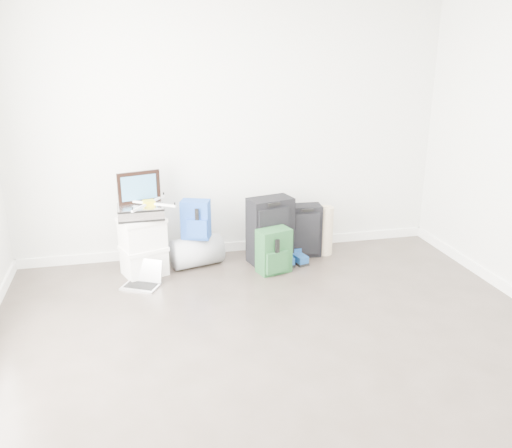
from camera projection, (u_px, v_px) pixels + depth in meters
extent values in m
plane|color=#362E27|center=(301.00, 382.00, 3.66)|extent=(5.00, 5.00, 0.00)
cube|color=silver|center=(231.00, 128.00, 5.54)|extent=(4.50, 0.02, 2.70)
cube|color=white|center=(233.00, 247.00, 5.94)|extent=(4.50, 0.02, 0.10)
cube|color=white|center=(144.00, 262.00, 5.32)|extent=(0.47, 0.42, 0.25)
cube|color=white|center=(143.00, 248.00, 5.28)|extent=(0.50, 0.45, 0.04)
cube|color=white|center=(142.00, 234.00, 5.23)|extent=(0.47, 0.42, 0.25)
cube|color=white|center=(141.00, 220.00, 5.18)|extent=(0.50, 0.45, 0.04)
cube|color=#B2B2B7|center=(141.00, 212.00, 5.16)|extent=(0.43, 0.31, 0.12)
cube|color=black|center=(139.00, 187.00, 5.18)|extent=(0.41, 0.13, 0.31)
cube|color=#23638E|center=(139.00, 188.00, 5.17)|extent=(0.33, 0.10, 0.24)
cube|color=gold|center=(149.00, 203.00, 5.13)|extent=(0.12, 0.12, 0.05)
cube|color=white|center=(157.00, 199.00, 5.26)|extent=(0.18, 0.25, 0.02)
cube|color=white|center=(136.00, 202.00, 5.18)|extent=(0.25, 0.18, 0.02)
cube|color=white|center=(141.00, 207.00, 5.00)|extent=(0.18, 0.25, 0.02)
cube|color=white|center=(162.00, 205.00, 5.08)|extent=(0.25, 0.18, 0.02)
cylinder|color=gray|center=(197.00, 251.00, 5.52)|extent=(0.57, 0.43, 0.31)
cube|color=#173795|center=(196.00, 219.00, 5.39)|extent=(0.32, 0.25, 0.39)
cube|color=#173795|center=(197.00, 229.00, 5.33)|extent=(0.21, 0.12, 0.19)
cube|color=black|center=(270.00, 230.00, 5.57)|extent=(0.49, 0.35, 0.69)
cube|color=black|center=(274.00, 235.00, 5.44)|extent=(0.33, 0.11, 0.55)
cube|color=black|center=(274.00, 204.00, 5.34)|extent=(0.14, 0.06, 0.03)
cube|color=#153A1A|center=(274.00, 251.00, 5.35)|extent=(0.36, 0.27, 0.45)
cube|color=#153A1A|center=(277.00, 262.00, 5.27)|extent=(0.24, 0.13, 0.21)
cube|color=black|center=(304.00, 230.00, 5.76)|extent=(0.37, 0.22, 0.56)
cube|color=black|center=(307.00, 234.00, 5.65)|extent=(0.27, 0.05, 0.45)
cube|color=black|center=(308.00, 210.00, 5.57)|extent=(0.12, 0.03, 0.03)
cube|color=black|center=(285.00, 262.00, 5.63)|extent=(0.14, 0.30, 0.03)
cube|color=#1B5AA2|center=(285.00, 258.00, 5.61)|extent=(0.13, 0.29, 0.07)
cube|color=black|center=(297.00, 261.00, 5.65)|extent=(0.18, 0.31, 0.03)
cube|color=#1B5AA2|center=(297.00, 256.00, 5.64)|extent=(0.17, 0.30, 0.07)
cylinder|color=tan|center=(325.00, 231.00, 5.80)|extent=(0.17, 0.17, 0.53)
cube|color=silver|center=(141.00, 286.00, 5.08)|extent=(0.40, 0.36, 0.02)
cube|color=black|center=(141.00, 285.00, 5.07)|extent=(0.33, 0.27, 0.00)
cube|color=black|center=(146.00, 270.00, 5.14)|extent=(0.30, 0.17, 0.22)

